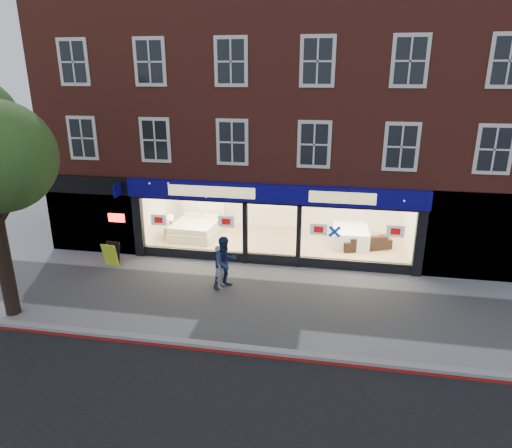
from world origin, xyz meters
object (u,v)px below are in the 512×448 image
(mattress_stack, at_px, (350,236))
(a_board, at_px, (111,254))
(pedestrian_grey, at_px, (221,266))
(pedestrian_blue, at_px, (225,262))
(sofa, at_px, (365,241))
(display_bed, at_px, (197,227))

(mattress_stack, bearing_deg, a_board, -157.80)
(a_board, height_order, pedestrian_grey, pedestrian_grey)
(a_board, height_order, pedestrian_blue, pedestrian_blue)
(pedestrian_grey, bearing_deg, pedestrian_blue, -87.01)
(mattress_stack, distance_m, sofa, 0.70)
(mattress_stack, height_order, a_board, a_board)
(display_bed, distance_m, sofa, 7.54)
(sofa, distance_m, pedestrian_grey, 6.84)
(sofa, xyz_separation_m, a_board, (-9.86, -3.43, 0.07))
(display_bed, bearing_deg, pedestrian_blue, -58.91)
(mattress_stack, relative_size, sofa, 0.91)
(pedestrian_grey, bearing_deg, a_board, 79.42)
(mattress_stack, height_order, pedestrian_blue, pedestrian_blue)
(sofa, bearing_deg, pedestrian_grey, 18.69)
(a_board, bearing_deg, pedestrian_blue, -5.66)
(pedestrian_blue, bearing_deg, sofa, -7.29)
(display_bed, relative_size, pedestrian_grey, 1.60)
(mattress_stack, xyz_separation_m, pedestrian_blue, (-4.39, -4.79, 0.48))
(display_bed, distance_m, pedestrian_grey, 5.28)
(mattress_stack, distance_m, a_board, 9.98)
(mattress_stack, xyz_separation_m, pedestrian_grey, (-4.56, -4.80, 0.31))
(a_board, bearing_deg, sofa, 25.42)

